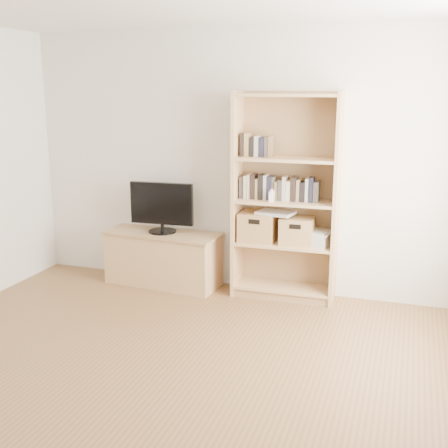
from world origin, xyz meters
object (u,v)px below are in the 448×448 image
at_px(baby_monitor, 272,197).
at_px(basket_left, 258,227).
at_px(television, 162,207).
at_px(laptop, 276,213).
at_px(tv_stand, 163,259).
at_px(basket_right, 297,231).
at_px(bookshelf, 285,198).

bearing_deg(baby_monitor, basket_left, 136.90).
relative_size(television, laptop, 1.96).
distance_m(tv_stand, television, 0.56).
relative_size(tv_stand, television, 1.76).
bearing_deg(basket_left, basket_right, 1.15).
xyz_separation_m(television, basket_left, (1.02, 0.03, -0.13)).
xyz_separation_m(bookshelf, basket_right, (0.12, -0.00, -0.31)).
xyz_separation_m(baby_monitor, basket_right, (0.23, 0.11, -0.34)).
relative_size(bookshelf, basket_right, 6.27).
bearing_deg(television, bookshelf, -1.18).
distance_m(baby_monitor, basket_right, 0.43).
relative_size(basket_left, basket_right, 1.09).
xyz_separation_m(basket_right, laptop, (-0.21, -0.02, 0.17)).
distance_m(baby_monitor, laptop, 0.20).
relative_size(bookshelf, television, 2.98).
distance_m(bookshelf, television, 1.29).
distance_m(tv_stand, basket_right, 1.47).
bearing_deg(basket_left, bookshelf, 2.34).
distance_m(bookshelf, basket_right, 0.34).
xyz_separation_m(basket_left, laptop, (0.18, -0.01, 0.16)).
bearing_deg(bookshelf, tv_stand, -179.38).
relative_size(tv_stand, basket_left, 3.42).
height_order(bookshelf, baby_monitor, bookshelf).
bearing_deg(baby_monitor, television, 166.34).
relative_size(baby_monitor, laptop, 0.29).
height_order(basket_left, basket_right, basket_left).
xyz_separation_m(television, laptop, (1.19, 0.02, 0.02)).
relative_size(tv_stand, bookshelf, 0.59).
xyz_separation_m(bookshelf, baby_monitor, (-0.11, -0.11, 0.03)).
xyz_separation_m(basket_left, basket_right, (0.39, 0.01, -0.01)).
xyz_separation_m(tv_stand, television, (0.00, 0.00, 0.56)).
relative_size(basket_left, laptop, 1.01).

